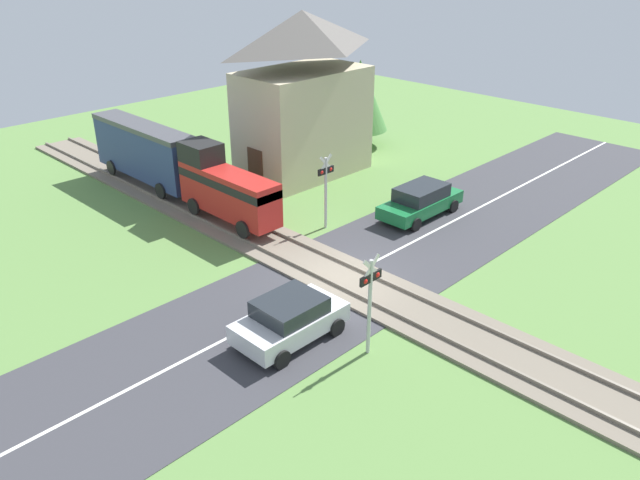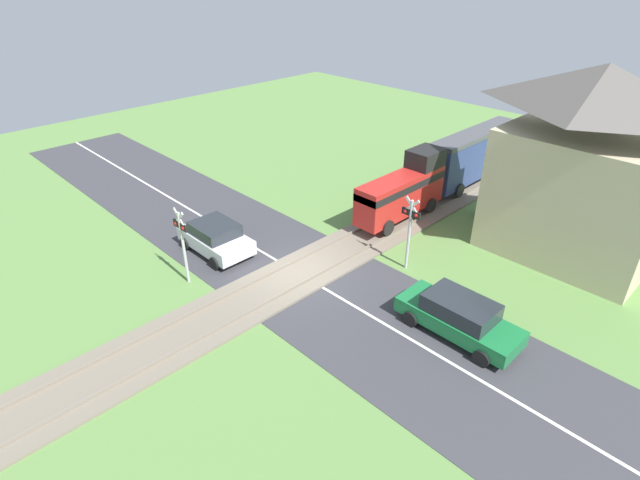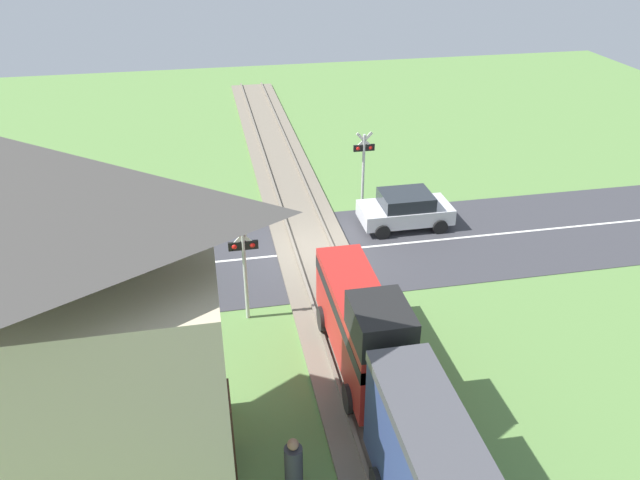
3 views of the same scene
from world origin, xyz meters
name	(u,v)px [view 3 (image 3 of 3)]	position (x,y,z in m)	size (l,w,h in m)	color
ground_plane	(314,253)	(0.00, 0.00, 0.00)	(60.00, 60.00, 0.00)	#5B8442
road_surface	(314,252)	(0.00, 0.00, 0.01)	(48.00, 6.40, 0.02)	#38383D
track_bed	(314,251)	(0.00, 0.00, 0.07)	(2.80, 48.00, 0.24)	#756B5B
train	(406,425)	(0.00, 10.79, 1.87)	(1.58, 13.19, 3.18)	red
car_near_crossing	(405,209)	(-4.02, -1.44, 0.77)	(3.64, 1.99, 1.46)	silver
car_far_side	(123,273)	(6.73, 1.44, 0.77)	(4.41, 1.85, 1.48)	#197038
crossing_signal_west_approach	(364,160)	(-2.82, -3.65, 2.12)	(0.90, 0.18, 3.33)	#B7B7B7
crossing_signal_east_approach	(244,260)	(2.82, 3.65, 2.12)	(0.90, 0.18, 3.33)	#B7B7B7
station_building	(51,342)	(7.02, 9.39, 4.08)	(7.19, 4.21, 8.34)	#C6B793
pedestrian_by_station	(294,469)	(2.43, 10.54, 0.75)	(0.41, 0.41, 1.65)	#333338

